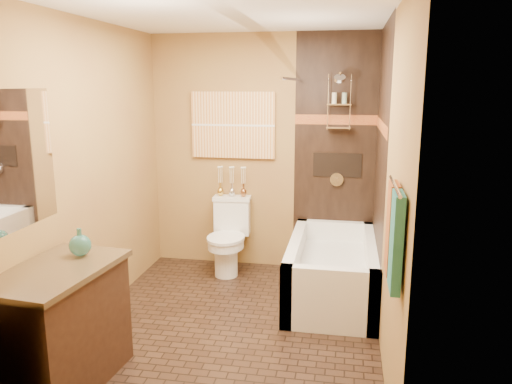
% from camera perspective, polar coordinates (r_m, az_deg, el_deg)
% --- Properties ---
extents(floor, '(3.00, 3.00, 0.00)m').
position_cam_1_polar(floor, '(4.31, -2.81, -15.07)').
color(floor, black).
rests_on(floor, ground).
extents(wall_left, '(0.02, 3.00, 2.50)m').
position_cam_1_polar(wall_left, '(4.34, -18.64, 1.93)').
color(wall_left, olive).
rests_on(wall_left, floor).
extents(wall_right, '(0.02, 3.00, 2.50)m').
position_cam_1_polar(wall_right, '(3.81, 14.84, 0.82)').
color(wall_right, olive).
rests_on(wall_right, floor).
extents(wall_back, '(2.40, 0.02, 2.50)m').
position_cam_1_polar(wall_back, '(5.35, 0.70, 4.42)').
color(wall_back, olive).
rests_on(wall_back, floor).
extents(wall_front, '(2.40, 0.02, 2.50)m').
position_cam_1_polar(wall_front, '(2.51, -10.93, -4.86)').
color(wall_front, olive).
rests_on(wall_front, floor).
extents(ceiling, '(3.00, 3.00, 0.00)m').
position_cam_1_polar(ceiling, '(3.87, -3.22, 19.98)').
color(ceiling, silver).
rests_on(ceiling, wall_back).
extents(alcove_tile_back, '(0.85, 0.01, 2.50)m').
position_cam_1_polar(alcove_tile_back, '(5.27, 9.04, 4.15)').
color(alcove_tile_back, black).
rests_on(alcove_tile_back, wall_back).
extents(alcove_tile_right, '(0.01, 1.50, 2.50)m').
position_cam_1_polar(alcove_tile_right, '(4.55, 14.00, 2.66)').
color(alcove_tile_right, black).
rests_on(alcove_tile_right, wall_right).
extents(mosaic_band_back, '(0.85, 0.01, 0.10)m').
position_cam_1_polar(mosaic_band_back, '(5.22, 9.17, 8.15)').
color(mosaic_band_back, maroon).
rests_on(mosaic_band_back, alcove_tile_back).
extents(mosaic_band_right, '(0.01, 1.50, 0.10)m').
position_cam_1_polar(mosaic_band_right, '(4.50, 14.12, 7.32)').
color(mosaic_band_right, maroon).
rests_on(mosaic_band_right, alcove_tile_right).
extents(alcove_niche, '(0.50, 0.01, 0.25)m').
position_cam_1_polar(alcove_niche, '(5.28, 9.27, 3.05)').
color(alcove_niche, black).
rests_on(alcove_niche, alcove_tile_back).
extents(shower_fixtures, '(0.24, 0.33, 1.16)m').
position_cam_1_polar(shower_fixtures, '(5.12, 9.44, 8.58)').
color(shower_fixtures, silver).
rests_on(shower_fixtures, floor).
extents(curtain_rod, '(0.03, 1.55, 0.03)m').
position_cam_1_polar(curtain_rod, '(4.51, 4.23, 12.74)').
color(curtain_rod, silver).
rests_on(curtain_rod, wall_back).
extents(towel_bar, '(0.02, 0.55, 0.02)m').
position_cam_1_polar(towel_bar, '(2.74, 15.61, 0.69)').
color(towel_bar, silver).
rests_on(towel_bar, wall_right).
extents(towel_teal, '(0.05, 0.22, 0.52)m').
position_cam_1_polar(towel_teal, '(2.69, 15.74, -5.52)').
color(towel_teal, '#227165').
rests_on(towel_teal, towel_bar).
extents(towel_rust, '(0.05, 0.22, 0.52)m').
position_cam_1_polar(towel_rust, '(2.93, 15.29, -3.99)').
color(towel_rust, brown).
rests_on(towel_rust, towel_bar).
extents(sunset_painting, '(0.90, 0.04, 0.70)m').
position_cam_1_polar(sunset_painting, '(5.36, -2.64, 7.65)').
color(sunset_painting, '#CB772F').
rests_on(sunset_painting, wall_back).
extents(vanity_mirror, '(0.01, 1.00, 0.90)m').
position_cam_1_polar(vanity_mirror, '(3.46, -26.68, 3.00)').
color(vanity_mirror, white).
rests_on(vanity_mirror, wall_left).
extents(bathtub, '(0.80, 1.50, 0.55)m').
position_cam_1_polar(bathtub, '(4.81, 8.69, -9.32)').
color(bathtub, white).
rests_on(bathtub, floor).
extents(toilet, '(0.41, 0.60, 0.79)m').
position_cam_1_polar(toilet, '(5.32, -3.15, -5.02)').
color(toilet, white).
rests_on(toilet, floor).
extents(vanity, '(0.66, 0.99, 0.83)m').
position_cam_1_polar(vanity, '(3.63, -21.56, -14.17)').
color(vanity, black).
rests_on(vanity, floor).
extents(teal_bottle, '(0.17, 0.17, 0.24)m').
position_cam_1_polar(teal_bottle, '(3.62, -19.48, -5.45)').
color(teal_bottle, '#246C63').
rests_on(teal_bottle, vanity).
extents(bud_vases, '(0.32, 0.07, 0.32)m').
position_cam_1_polar(bud_vases, '(5.36, -2.78, 1.30)').
color(bud_vases, gold).
rests_on(bud_vases, toilet).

